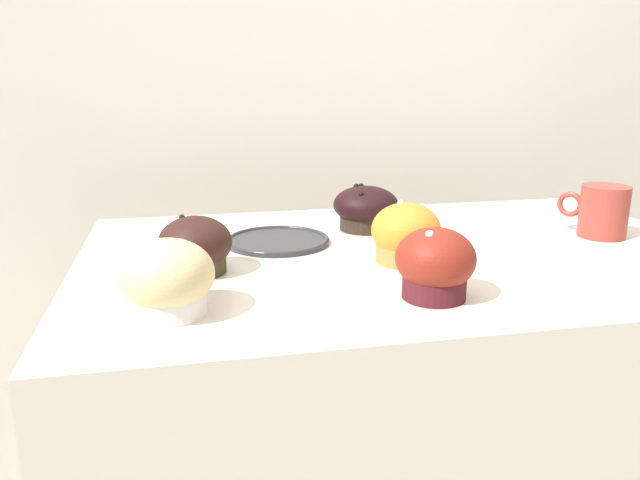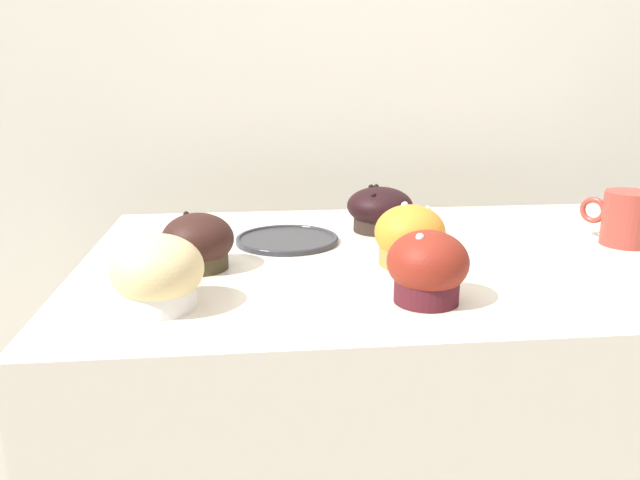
# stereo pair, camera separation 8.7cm
# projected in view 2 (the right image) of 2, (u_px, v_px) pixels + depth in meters

# --- Properties ---
(wall_back) EXTENTS (3.20, 0.10, 1.80)m
(wall_back) POSITION_uv_depth(u_px,v_px,m) (353.00, 178.00, 1.53)
(wall_back) COLOR beige
(wall_back) RESTS_ON ground
(muffin_front_center) EXTENTS (0.10, 0.10, 0.09)m
(muffin_front_center) POSITION_uv_depth(u_px,v_px,m) (427.00, 268.00, 0.75)
(muffin_front_center) COLOR #4A171F
(muffin_front_center) RESTS_ON display_counter
(muffin_back_left) EXTENTS (0.11, 0.11, 0.09)m
(muffin_back_left) POSITION_uv_depth(u_px,v_px,m) (158.00, 275.00, 0.73)
(muffin_back_left) COLOR white
(muffin_back_left) RESTS_ON display_counter
(muffin_back_right) EXTENTS (0.10, 0.10, 0.08)m
(muffin_back_right) POSITION_uv_depth(u_px,v_px,m) (198.00, 243.00, 0.88)
(muffin_back_right) COLOR #3B3220
(muffin_back_right) RESTS_ON display_counter
(muffin_front_left) EXTENTS (0.10, 0.10, 0.09)m
(muffin_front_left) POSITION_uv_depth(u_px,v_px,m) (410.00, 237.00, 0.90)
(muffin_front_left) COLOR #C07E3E
(muffin_front_left) RESTS_ON display_counter
(muffin_front_right) EXTENTS (0.11, 0.11, 0.08)m
(muffin_front_right) POSITION_uv_depth(u_px,v_px,m) (380.00, 210.00, 1.09)
(muffin_front_right) COLOR #2D211B
(muffin_front_right) RESTS_ON display_counter
(coffee_cup) EXTENTS (0.09, 0.11, 0.09)m
(coffee_cup) POSITION_uv_depth(u_px,v_px,m) (627.00, 217.00, 1.00)
(coffee_cup) COLOR #99382D
(coffee_cup) RESTS_ON display_counter
(serving_plate) EXTENTS (0.17, 0.17, 0.01)m
(serving_plate) POSITION_uv_depth(u_px,v_px,m) (287.00, 239.00, 1.02)
(serving_plate) COLOR #2D2D33
(serving_plate) RESTS_ON display_counter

